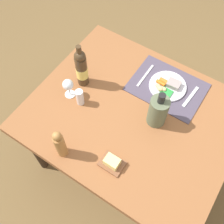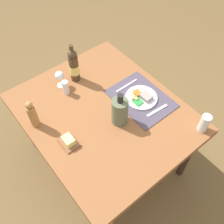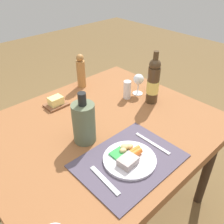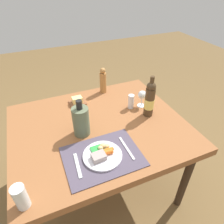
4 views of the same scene
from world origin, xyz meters
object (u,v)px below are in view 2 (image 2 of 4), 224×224
(water_tumbler, at_px, (204,124))
(pepper_mill, at_px, (33,115))
(butter_dish, at_px, (69,141))
(salt_shaker, at_px, (66,87))
(wine_bottle, at_px, (74,66))
(knife, at_px, (127,86))
(dining_table, at_px, (104,117))
(fork, at_px, (157,110))
(dinner_plate, at_px, (141,97))
(cooler_bottle, at_px, (120,111))
(wine_glass, at_px, (60,76))

(water_tumbler, bearing_deg, pepper_mill, 49.18)
(water_tumbler, bearing_deg, butter_dish, 58.25)
(salt_shaker, xyz_separation_m, wine_bottle, (0.08, -0.13, 0.08))
(salt_shaker, bearing_deg, knife, -120.52)
(dining_table, xyz_separation_m, salt_shaker, (0.31, 0.11, 0.12))
(dining_table, distance_m, salt_shaker, 0.35)
(fork, bearing_deg, butter_dish, 79.45)
(dinner_plate, bearing_deg, butter_dish, 88.67)
(dining_table, distance_m, knife, 0.30)
(cooler_bottle, height_order, salt_shaker, cooler_bottle)
(cooler_bottle, bearing_deg, water_tumbler, -136.07)
(cooler_bottle, xyz_separation_m, pepper_mill, (0.33, 0.46, 0.00))
(salt_shaker, bearing_deg, wine_bottle, -60.03)
(salt_shaker, relative_size, wine_bottle, 0.36)
(water_tumbler, bearing_deg, knife, 12.42)
(dining_table, xyz_separation_m, wine_bottle, (0.39, -0.03, 0.20))
(dining_table, relative_size, wine_glass, 8.89)
(salt_shaker, bearing_deg, water_tumbler, -148.00)
(water_tumbler, height_order, pepper_mill, pepper_mill)
(knife, bearing_deg, wine_bottle, 39.64)
(dining_table, bearing_deg, cooler_bottle, -165.15)
(salt_shaker, height_order, wine_bottle, wine_bottle)
(fork, relative_size, butter_dish, 1.39)
(dinner_plate, distance_m, knife, 0.16)
(cooler_bottle, bearing_deg, wine_bottle, 0.83)
(cooler_bottle, distance_m, wine_bottle, 0.52)
(dinner_plate, relative_size, cooler_bottle, 0.89)
(pepper_mill, xyz_separation_m, salt_shaker, (0.11, -0.32, -0.05))
(water_tumbler, bearing_deg, wine_glass, 28.92)
(dining_table, distance_m, cooler_bottle, 0.22)
(knife, xyz_separation_m, wine_bottle, (0.31, 0.26, 0.13))
(dinner_plate, distance_m, wine_bottle, 0.55)
(butter_dish, relative_size, water_tumbler, 0.94)
(wine_bottle, bearing_deg, fork, -156.81)
(fork, height_order, pepper_mill, pepper_mill)
(fork, bearing_deg, knife, 6.44)
(wine_glass, relative_size, wine_bottle, 0.43)
(fork, distance_m, pepper_mill, 0.84)
(wine_glass, bearing_deg, wine_bottle, -96.01)
(dining_table, relative_size, fork, 6.74)
(knife, bearing_deg, dinner_plate, 179.24)
(water_tumbler, distance_m, pepper_mill, 1.11)
(salt_shaker, bearing_deg, butter_dish, 149.21)
(cooler_bottle, height_order, water_tumbler, cooler_bottle)
(fork, height_order, knife, same)
(wine_glass, distance_m, pepper_mill, 0.39)
(wine_glass, bearing_deg, pepper_mill, 121.92)
(fork, height_order, cooler_bottle, cooler_bottle)
(pepper_mill, distance_m, salt_shaker, 0.34)
(wine_bottle, bearing_deg, wine_glass, 83.99)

